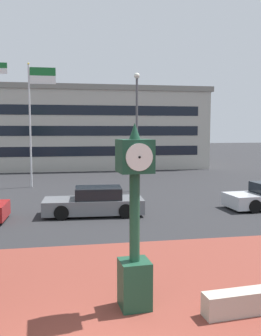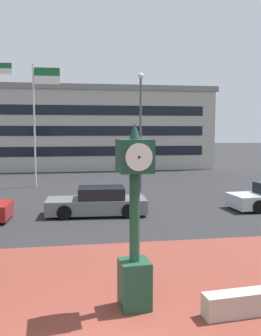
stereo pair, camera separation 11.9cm
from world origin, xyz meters
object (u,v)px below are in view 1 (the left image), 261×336
flagpole_secondary (33,112)px  civic_building (75,128)px  car_street_mid (95,203)px  street_lamp_post (137,121)px  street_clock (135,224)px

flagpole_secondary → civic_building: bearing=78.5°
car_street_mid → civic_building: size_ratio=0.17×
car_street_mid → flagpole_secondary: 10.61m
car_street_mid → street_lamp_post: street_lamp_post is taller
flagpole_secondary → street_clock: bearing=-79.0°
car_street_mid → civic_building: bearing=3.7°
civic_building → street_clock: bearing=-89.3°
car_street_mid → street_lamp_post: bearing=-24.0°
street_clock → street_lamp_post: bearing=74.6°
street_clock → street_lamp_post: street_lamp_post is taller
civic_building → street_lamp_post: size_ratio=3.61×
street_clock → street_lamp_post: 15.63m
flagpole_secondary → street_lamp_post: size_ratio=1.12×
flagpole_secondary → civic_building: size_ratio=0.31×
street_clock → civic_building: 33.23m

